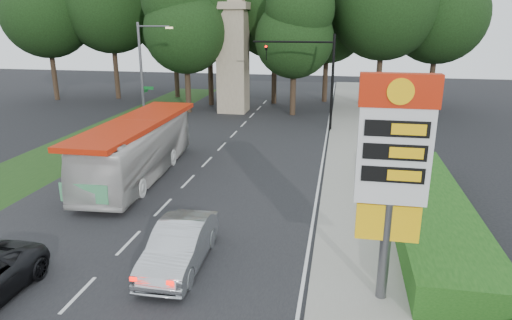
% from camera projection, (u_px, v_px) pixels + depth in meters
% --- Properties ---
extents(ground, '(120.00, 120.00, 0.00)m').
position_uv_depth(ground, '(69.00, 305.00, 13.67)').
color(ground, black).
rests_on(ground, ground).
extents(road_surface, '(14.00, 80.00, 0.02)m').
position_uv_depth(road_surface, '(194.00, 176.00, 24.94)').
color(road_surface, black).
rests_on(road_surface, ground).
extents(sidewalk_right, '(3.00, 80.00, 0.12)m').
position_uv_depth(sidewalk_right, '(352.00, 185.00, 23.43)').
color(sidewalk_right, gray).
rests_on(sidewalk_right, ground).
extents(grass_verge_left, '(5.00, 50.00, 0.02)m').
position_uv_depth(grass_verge_left, '(92.00, 140.00, 32.24)').
color(grass_verge_left, '#193814').
rests_on(grass_verge_left, ground).
extents(hedge, '(3.00, 14.00, 1.20)m').
position_uv_depth(hedge, '(428.00, 210.00, 18.99)').
color(hedge, '#194713').
rests_on(hedge, ground).
extents(gas_station_pylon, '(2.10, 0.45, 6.85)m').
position_uv_depth(gas_station_pylon, '(393.00, 161.00, 12.61)').
color(gas_station_pylon, '#59595E').
rests_on(gas_station_pylon, ground).
extents(traffic_signal_mast, '(6.10, 0.35, 7.20)m').
position_uv_depth(traffic_signal_mast, '(315.00, 69.00, 33.83)').
color(traffic_signal_mast, black).
rests_on(traffic_signal_mast, ground).
extents(streetlight_signs, '(2.75, 0.98, 8.00)m').
position_uv_depth(streetlight_signs, '(144.00, 71.00, 34.25)').
color(streetlight_signs, '#59595E').
rests_on(streetlight_signs, ground).
extents(monument, '(3.00, 3.00, 10.05)m').
position_uv_depth(monument, '(233.00, 55.00, 40.68)').
color(monument, gray).
rests_on(monument, ground).
extents(tree_west_near, '(8.40, 8.40, 16.50)m').
position_uv_depth(tree_west_near, '(173.00, 1.00, 47.21)').
color(tree_west_near, '#2D2116').
rests_on(tree_west_near, ground).
extents(tree_east_near, '(8.12, 8.12, 15.95)m').
position_uv_depth(tree_east_near, '(329.00, 3.00, 44.50)').
color(tree_east_near, '#2D2116').
rests_on(tree_east_near, ground).
extents(tree_monument_left, '(7.28, 7.28, 14.30)m').
position_uv_depth(tree_monument_left, '(185.00, 13.00, 39.39)').
color(tree_monument_left, '#2D2116').
rests_on(tree_monument_left, ground).
extents(tree_monument_right, '(6.72, 6.72, 13.20)m').
position_uv_depth(tree_monument_right, '(295.00, 21.00, 38.39)').
color(tree_monument_right, '#2D2116').
rests_on(tree_monument_right, ground).
extents(transit_bus, '(3.36, 11.31, 3.11)m').
position_uv_depth(transit_bus, '(138.00, 149.00, 24.36)').
color(transit_bus, silver).
rests_on(transit_bus, ground).
extents(sedan_silver, '(1.77, 4.74, 1.55)m').
position_uv_depth(sedan_silver, '(180.00, 245.00, 15.63)').
color(sedan_silver, '#B3B6BC').
rests_on(sedan_silver, ground).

